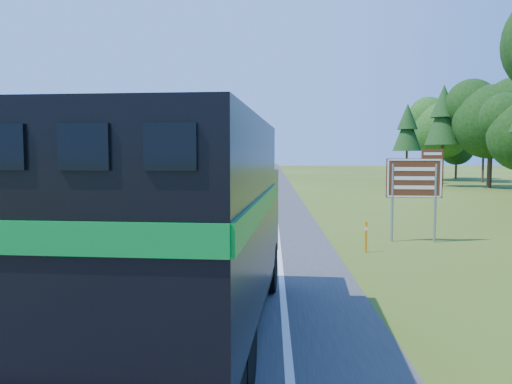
{
  "coord_description": "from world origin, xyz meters",
  "views": [
    {
      "loc": [
        5.21,
        -4.7,
        3.44
      ],
      "look_at": [
        4.53,
        17.89,
        1.73
      ],
      "focal_mm": 35.0,
      "sensor_mm": 36.0,
      "label": 1
    }
  ],
  "objects_px": {
    "white_suv": "(181,179)",
    "exit_sign": "(415,182)",
    "far_car": "(231,165)",
    "horse_truck": "(186,227)"
  },
  "relations": [
    {
      "from": "horse_truck",
      "to": "far_car",
      "type": "bearing_deg",
      "value": 98.2
    },
    {
      "from": "white_suv",
      "to": "exit_sign",
      "type": "xyz_separation_m",
      "value": [
        14.86,
        -31.14,
        1.42
      ]
    },
    {
      "from": "horse_truck",
      "to": "white_suv",
      "type": "bearing_deg",
      "value": 104.44
    },
    {
      "from": "far_car",
      "to": "exit_sign",
      "type": "distance_m",
      "value": 97.97
    },
    {
      "from": "white_suv",
      "to": "exit_sign",
      "type": "bearing_deg",
      "value": -64.05
    },
    {
      "from": "white_suv",
      "to": "exit_sign",
      "type": "relative_size",
      "value": 1.79
    },
    {
      "from": "far_car",
      "to": "exit_sign",
      "type": "height_order",
      "value": "exit_sign"
    },
    {
      "from": "horse_truck",
      "to": "white_suv",
      "type": "xyz_separation_m",
      "value": [
        -7.73,
        42.13,
        -1.21
      ]
    },
    {
      "from": "exit_sign",
      "to": "white_suv",
      "type": "bearing_deg",
      "value": 120.02
    },
    {
      "from": "far_car",
      "to": "exit_sign",
      "type": "xyz_separation_m",
      "value": [
        14.96,
        -96.81,
        1.5
      ]
    }
  ]
}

